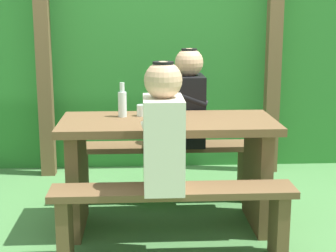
{
  "coord_description": "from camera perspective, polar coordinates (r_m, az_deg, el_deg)",
  "views": [
    {
      "loc": [
        -0.19,
        -3.35,
        1.43
      ],
      "look_at": [
        0.0,
        0.0,
        0.69
      ],
      "focal_mm": 56.46,
      "sensor_mm": 36.0,
      "label": 1
    }
  ],
  "objects": [
    {
      "name": "ground_plane",
      "position": [
        3.65,
        0.0,
        -10.72
      ],
      "size": [
        12.0,
        12.0,
        0.0
      ],
      "primitive_type": "plane",
      "color": "#477B41"
    },
    {
      "name": "hedge_backdrop",
      "position": [
        5.17,
        -1.13,
        7.32
      ],
      "size": [
        6.4,
        0.73,
        1.96
      ],
      "primitive_type": "cube",
      "color": "#2D782E",
      "rests_on": "ground_plane"
    },
    {
      "name": "pergola_post_left",
      "position": [
        4.67,
        -13.29,
        7.44
      ],
      "size": [
        0.12,
        0.12,
        2.12
      ],
      "primitive_type": "cube",
      "color": "brown",
      "rests_on": "ground_plane"
    },
    {
      "name": "pergola_post_right",
      "position": [
        4.75,
        11.34,
        7.61
      ],
      "size": [
        0.12,
        0.12,
        2.12
      ],
      "primitive_type": "cube",
      "color": "brown",
      "rests_on": "ground_plane"
    },
    {
      "name": "picnic_table",
      "position": [
        3.49,
        0.0,
        -3.11
      ],
      "size": [
        1.4,
        0.64,
        0.74
      ],
      "color": "brown",
      "rests_on": "ground_plane"
    },
    {
      "name": "bench_near",
      "position": [
        3.06,
        0.54,
        -8.92
      ],
      "size": [
        1.4,
        0.24,
        0.44
      ],
      "color": "brown",
      "rests_on": "ground_plane"
    },
    {
      "name": "bench_far",
      "position": [
        4.02,
        -0.41,
        -3.7
      ],
      "size": [
        1.4,
        0.24,
        0.44
      ],
      "color": "brown",
      "rests_on": "ground_plane"
    },
    {
      "name": "person_white_shirt",
      "position": [
        2.93,
        -0.52,
        -0.54
      ],
      "size": [
        0.25,
        0.35,
        0.72
      ],
      "color": "silver",
      "rests_on": "bench_near"
    },
    {
      "name": "person_black_coat",
      "position": [
        3.93,
        2.26,
        2.75
      ],
      "size": [
        0.25,
        0.35,
        0.72
      ],
      "color": "black",
      "rests_on": "bench_far"
    },
    {
      "name": "drinking_glass",
      "position": [
        3.55,
        -2.86,
        1.7
      ],
      "size": [
        0.07,
        0.07,
        0.08
      ],
      "primitive_type": "cylinder",
      "color": "silver",
      "rests_on": "picnic_table"
    },
    {
      "name": "bottle_left",
      "position": [
        3.52,
        -4.95,
        2.53
      ],
      "size": [
        0.06,
        0.06,
        0.23
      ],
      "color": "silver",
      "rests_on": "picnic_table"
    },
    {
      "name": "cell_phone",
      "position": [
        3.31,
        -1.5,
        0.33
      ],
      "size": [
        0.13,
        0.16,
        0.01
      ],
      "primitive_type": "cube",
      "rotation": [
        0.0,
        0.0,
        -0.55
      ],
      "color": "black",
      "rests_on": "picnic_table"
    }
  ]
}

